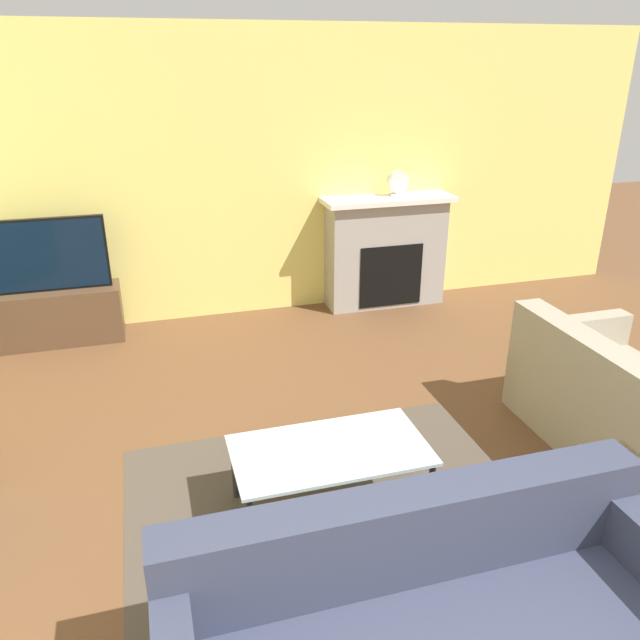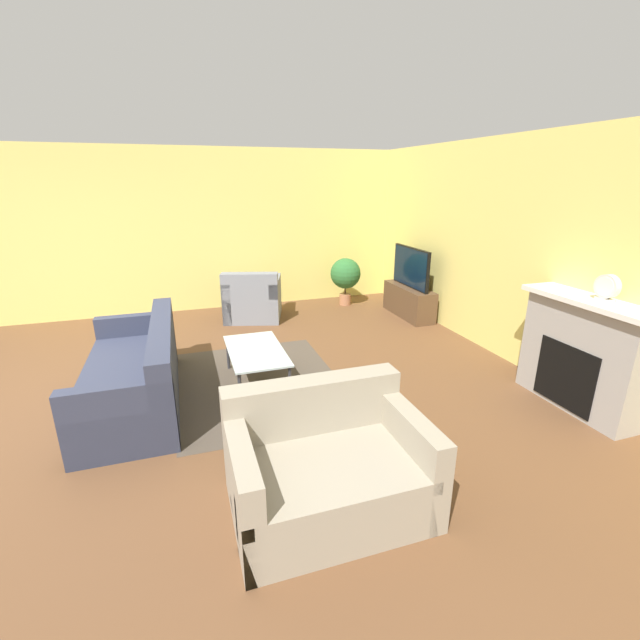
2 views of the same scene
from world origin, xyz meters
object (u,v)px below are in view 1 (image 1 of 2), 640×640
object	(u,v)px
couch_loveseat	(615,404)
tv	(45,255)
mantel_clock	(398,183)
coffee_table	(330,454)

from	to	relation	value
couch_loveseat	tv	bearing A→B (deg)	53.65
tv	mantel_clock	size ratio (longest dim) A/B	4.18
coffee_table	tv	bearing A→B (deg)	120.74
tv	mantel_clock	bearing A→B (deg)	1.54
mantel_clock	couch_loveseat	bearing A→B (deg)	-81.64
coffee_table	mantel_clock	xyz separation A→B (m)	(1.60, 2.96, 0.89)
couch_loveseat	mantel_clock	xyz separation A→B (m)	(-0.42, 2.83, 0.97)
couch_loveseat	mantel_clock	world-z (taller)	mantel_clock
coffee_table	mantel_clock	bearing A→B (deg)	61.58
tv	coffee_table	world-z (taller)	tv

